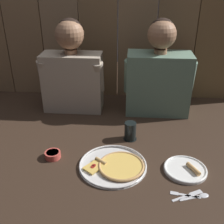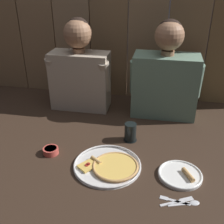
{
  "view_description": "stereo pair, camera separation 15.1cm",
  "coord_description": "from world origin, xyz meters",
  "px_view_note": "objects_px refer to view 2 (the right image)",
  "views": [
    {
      "loc": [
        0.11,
        -1.24,
        0.88
      ],
      "look_at": [
        0.01,
        0.1,
        0.18
      ],
      "focal_mm": 43.95,
      "sensor_mm": 36.0,
      "label": 1
    },
    {
      "loc": [
        0.26,
        -1.22,
        0.88
      ],
      "look_at": [
        0.01,
        0.1,
        0.18
      ],
      "focal_mm": 43.95,
      "sensor_mm": 36.0,
      "label": 2
    }
  ],
  "objects_px": {
    "dinner_plate": "(180,175)",
    "diner_right": "(166,75)",
    "diner_left": "(80,68)",
    "pizza_tray": "(110,165)",
    "drinking_glass": "(130,132)",
    "dipping_bowl": "(51,150)"
  },
  "relations": [
    {
      "from": "drinking_glass",
      "to": "diner_right",
      "type": "xyz_separation_m",
      "value": [
        0.17,
        0.37,
        0.22
      ]
    },
    {
      "from": "dipping_bowl",
      "to": "dinner_plate",
      "type": "bearing_deg",
      "value": -4.66
    },
    {
      "from": "drinking_glass",
      "to": "diner_left",
      "type": "distance_m",
      "value": 0.59
    },
    {
      "from": "pizza_tray",
      "to": "drinking_glass",
      "type": "relative_size",
      "value": 3.19
    },
    {
      "from": "pizza_tray",
      "to": "diner_right",
      "type": "xyz_separation_m",
      "value": [
        0.24,
        0.63,
        0.27
      ]
    },
    {
      "from": "dipping_bowl",
      "to": "diner_right",
      "type": "height_order",
      "value": "diner_right"
    },
    {
      "from": "pizza_tray",
      "to": "drinking_glass",
      "type": "distance_m",
      "value": 0.27
    },
    {
      "from": "dinner_plate",
      "to": "pizza_tray",
      "type": "bearing_deg",
      "value": 179.5
    },
    {
      "from": "dinner_plate",
      "to": "diner_left",
      "type": "bearing_deg",
      "value": 136.82
    },
    {
      "from": "pizza_tray",
      "to": "dipping_bowl",
      "type": "height_order",
      "value": "dipping_bowl"
    },
    {
      "from": "dinner_plate",
      "to": "drinking_glass",
      "type": "relative_size",
      "value": 1.98
    },
    {
      "from": "dinner_plate",
      "to": "diner_right",
      "type": "distance_m",
      "value": 0.7
    },
    {
      "from": "dinner_plate",
      "to": "diner_left",
      "type": "xyz_separation_m",
      "value": [
        -0.68,
        0.64,
        0.28
      ]
    },
    {
      "from": "drinking_glass",
      "to": "pizza_tray",
      "type": "bearing_deg",
      "value": -104.26
    },
    {
      "from": "pizza_tray",
      "to": "drinking_glass",
      "type": "bearing_deg",
      "value": 75.74
    },
    {
      "from": "dipping_bowl",
      "to": "pizza_tray",
      "type": "bearing_deg",
      "value": -8.9
    },
    {
      "from": "dinner_plate",
      "to": "diner_right",
      "type": "xyz_separation_m",
      "value": [
        -0.1,
        0.64,
        0.27
      ]
    },
    {
      "from": "diner_right",
      "to": "diner_left",
      "type": "bearing_deg",
      "value": 179.98
    },
    {
      "from": "pizza_tray",
      "to": "dinner_plate",
      "type": "bearing_deg",
      "value": -0.5
    },
    {
      "from": "pizza_tray",
      "to": "diner_left",
      "type": "distance_m",
      "value": 0.77
    },
    {
      "from": "pizza_tray",
      "to": "diner_left",
      "type": "relative_size",
      "value": 0.55
    },
    {
      "from": "diner_left",
      "to": "diner_right",
      "type": "distance_m",
      "value": 0.57
    }
  ]
}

